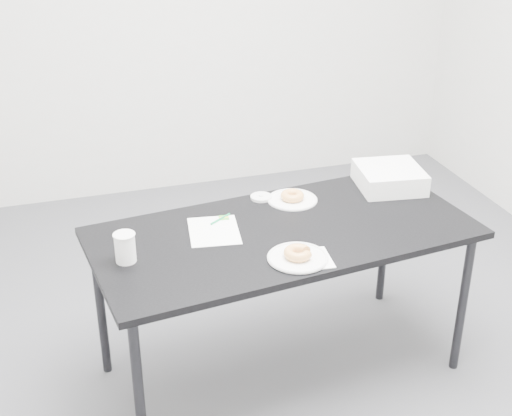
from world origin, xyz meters
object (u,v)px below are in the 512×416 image
object	(u,v)px
table	(283,241)
plate_far	(292,200)
pen	(220,219)
bakery_box	(389,177)
scorecard	(214,231)
donut_near	(298,253)
coffee_cup	(125,248)
plate_near	(298,258)
donut_far	(292,196)

from	to	relation	value
table	plate_far	distance (m)	0.29
pen	bakery_box	xyz separation A→B (m)	(0.84, 0.10, 0.04)
scorecard	donut_near	xyz separation A→B (m)	(0.25, -0.32, 0.03)
pen	donut_near	distance (m)	0.45
table	scorecard	distance (m)	0.29
table	donut_near	world-z (taller)	donut_near
donut_near	coffee_cup	distance (m)	0.66
scorecard	plate_near	distance (m)	0.41
scorecard	table	bearing A→B (deg)	-6.97
table	coffee_cup	bearing A→B (deg)	178.64
donut_near	table	bearing A→B (deg)	83.67
plate_near	scorecard	bearing A→B (deg)	128.47
donut_far	donut_near	bearing A→B (deg)	-107.53
bakery_box	scorecard	bearing A→B (deg)	-160.45
donut_near	plate_near	bearing A→B (deg)	180.00
pen	bakery_box	distance (m)	0.85
plate_near	plate_far	bearing A→B (deg)	72.47
pen	coffee_cup	distance (m)	0.49
plate_far	coffee_cup	xyz separation A→B (m)	(-0.79, -0.32, 0.06)
table	bakery_box	bearing A→B (deg)	16.26
scorecard	plate_far	xyz separation A→B (m)	(0.41, 0.18, 0.00)
bakery_box	table	bearing A→B (deg)	-149.11
donut_near	coffee_cup	world-z (taller)	coffee_cup
donut_near	coffee_cup	size ratio (longest dim) A/B	0.93
plate_far	coffee_cup	size ratio (longest dim) A/B	1.89
plate_far	bakery_box	distance (m)	0.48
bakery_box	pen	bearing A→B (deg)	-165.51
pen	donut_far	world-z (taller)	donut_far
donut_near	bakery_box	world-z (taller)	bakery_box
scorecard	bakery_box	distance (m)	0.91
table	plate_far	world-z (taller)	plate_far
pen	donut_near	size ratio (longest dim) A/B	1.08
donut_near	scorecard	bearing A→B (deg)	128.47
table	plate_far	xyz separation A→B (m)	(0.13, 0.25, 0.06)
donut_near	plate_far	size ratio (longest dim) A/B	0.49
donut_far	coffee_cup	world-z (taller)	coffee_cup
table	bakery_box	world-z (taller)	bakery_box
scorecard	bakery_box	size ratio (longest dim) A/B	0.90
donut_far	bakery_box	size ratio (longest dim) A/B	0.37
table	plate_near	size ratio (longest dim) A/B	7.00
plate_near	pen	bearing A→B (deg)	116.57
plate_near	plate_far	world-z (taller)	plate_near
bakery_box	plate_near	bearing A→B (deg)	-133.94
plate_far	donut_far	world-z (taller)	donut_far
plate_far	pen	bearing A→B (deg)	-165.64
scorecard	pen	xyz separation A→B (m)	(0.05, 0.09, 0.01)
donut_near	donut_far	bearing A→B (deg)	72.47
pen	plate_near	world-z (taller)	same
pen	plate_far	world-z (taller)	pen
scorecard	donut_far	xyz separation A→B (m)	(0.41, 0.18, 0.02)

